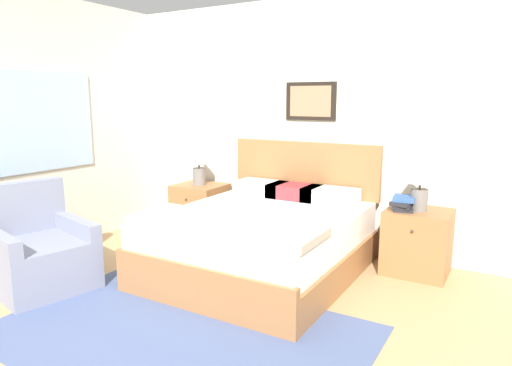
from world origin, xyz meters
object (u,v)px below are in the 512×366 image
armchair (38,254)px  nightstand_by_door (417,242)px  table_lamp_near_window (199,158)px  table_lamp_by_door (420,176)px  bed (262,238)px  nightstand_near_window (200,209)px

armchair → nightstand_by_door: 3.32m
table_lamp_near_window → table_lamp_by_door: same height
bed → armchair: (-1.48, -1.24, -0.03)m
bed → nightstand_near_window: 1.41m
table_lamp_near_window → table_lamp_by_door: (2.45, 0.00, 0.00)m
armchair → table_lamp_by_door: table_lamp_by_door is taller
armchair → table_lamp_by_door: 3.36m
table_lamp_by_door → nightstand_near_window: bearing=179.8°
bed → table_lamp_by_door: bearing=28.9°
nightstand_near_window → nightstand_by_door: 2.46m
nightstand_near_window → table_lamp_near_window: 0.61m
nightstand_near_window → table_lamp_near_window: (0.00, -0.01, 0.61)m
bed → table_lamp_near_window: bearing=151.2°
nightstand_by_door → table_lamp_near_window: table_lamp_near_window is taller
bed → nightstand_near_window: bed is taller
nightstand_near_window → table_lamp_near_window: table_lamp_near_window is taller
armchair → nightstand_by_door: size_ratio=1.60×
nightstand_near_window → bed: bearing=-29.2°
nightstand_by_door → table_lamp_near_window: 2.53m
nightstand_near_window → table_lamp_by_door: bearing=-0.2°
bed → nightstand_by_door: (1.23, 0.69, -0.02)m
nightstand_by_door → armchair: bearing=-144.6°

